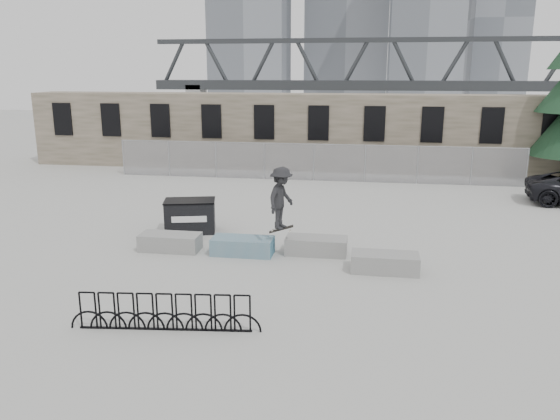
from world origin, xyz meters
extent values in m
plane|color=#A6A6A2|center=(0.00, 0.00, 0.00)|extent=(120.00, 120.00, 0.00)
cube|color=#675D4C|center=(0.00, 16.25, 2.25)|extent=(36.00, 2.50, 4.50)
cube|color=black|center=(-16.00, 14.98, 2.90)|extent=(1.20, 0.12, 2.00)
cube|color=black|center=(-12.80, 14.98, 2.90)|extent=(1.20, 0.12, 2.00)
cube|color=black|center=(-9.60, 14.98, 2.90)|extent=(1.20, 0.12, 2.00)
cube|color=black|center=(-6.40, 14.98, 2.90)|extent=(1.20, 0.12, 2.00)
cube|color=black|center=(-3.20, 14.98, 2.90)|extent=(1.20, 0.12, 2.00)
cube|color=black|center=(0.00, 14.98, 2.90)|extent=(1.20, 0.12, 2.00)
cube|color=black|center=(3.20, 14.98, 2.90)|extent=(1.20, 0.12, 2.00)
cube|color=black|center=(6.40, 14.98, 2.90)|extent=(1.20, 0.12, 2.00)
cube|color=black|center=(9.60, 14.98, 2.90)|extent=(1.20, 0.12, 2.00)
cube|color=black|center=(12.80, 14.98, 2.90)|extent=(1.20, 0.12, 2.00)
cylinder|color=gray|center=(-11.00, 12.50, 1.00)|extent=(0.06, 0.06, 2.00)
cylinder|color=gray|center=(-8.25, 12.50, 1.00)|extent=(0.06, 0.06, 2.00)
cylinder|color=gray|center=(-5.50, 12.50, 1.00)|extent=(0.06, 0.06, 2.00)
cylinder|color=gray|center=(-2.75, 12.50, 1.00)|extent=(0.06, 0.06, 2.00)
cylinder|color=gray|center=(0.00, 12.50, 1.00)|extent=(0.06, 0.06, 2.00)
cylinder|color=gray|center=(2.75, 12.50, 1.00)|extent=(0.06, 0.06, 2.00)
cylinder|color=gray|center=(5.50, 12.50, 1.00)|extent=(0.06, 0.06, 2.00)
cylinder|color=gray|center=(8.25, 12.50, 1.00)|extent=(0.06, 0.06, 2.00)
cylinder|color=gray|center=(11.00, 12.50, 1.00)|extent=(0.06, 0.06, 2.00)
cube|color=#99999E|center=(0.00, 12.50, 1.00)|extent=(22.00, 0.02, 2.00)
cylinder|color=gray|center=(0.00, 12.50, 2.00)|extent=(22.00, 0.04, 0.04)
cube|color=gray|center=(-3.57, -0.16, 0.28)|extent=(2.00, 0.90, 0.56)
cube|color=#2D471E|center=(-3.57, -0.16, 0.50)|extent=(1.76, 0.66, 0.10)
cube|color=#2D6A88|center=(-1.07, -0.20, 0.28)|extent=(2.00, 0.90, 0.56)
cube|color=#2D471E|center=(-1.07, -0.20, 0.50)|extent=(1.76, 0.66, 0.10)
cube|color=gray|center=(1.31, 0.22, 0.28)|extent=(2.00, 0.90, 0.56)
cube|color=#2D471E|center=(1.31, 0.22, 0.50)|extent=(1.76, 0.66, 0.10)
cube|color=gray|center=(3.49, -1.08, 0.28)|extent=(2.00, 0.90, 0.56)
cube|color=#2D471E|center=(3.49, -1.08, 0.50)|extent=(1.76, 0.66, 0.10)
cube|color=black|center=(-3.57, 2.00, 0.59)|extent=(2.02, 1.49, 1.17)
cube|color=black|center=(-3.57, 2.00, 1.19)|extent=(2.07, 1.55, 0.05)
cube|color=white|center=(-3.43, 1.46, 0.63)|extent=(1.23, 0.33, 0.23)
cube|color=black|center=(-1.64, -5.76, 0.02)|extent=(4.03, 0.51, 0.04)
torus|color=black|center=(-3.43, -5.96, 0.45)|extent=(0.89, 0.15, 0.89)
torus|color=black|center=(-2.98, -5.91, 0.45)|extent=(0.89, 0.15, 0.89)
torus|color=black|center=(-2.54, -5.86, 0.45)|extent=(0.89, 0.15, 0.89)
torus|color=black|center=(-2.09, -5.81, 0.45)|extent=(0.89, 0.15, 0.89)
torus|color=black|center=(-1.64, -5.76, 0.45)|extent=(0.89, 0.15, 0.89)
torus|color=black|center=(-1.19, -5.71, 0.45)|extent=(0.89, 0.15, 0.89)
torus|color=black|center=(-0.75, -5.66, 0.45)|extent=(0.89, 0.15, 0.89)
torus|color=black|center=(-0.30, -5.61, 0.45)|extent=(0.89, 0.15, 0.89)
torus|color=black|center=(0.15, -5.56, 0.45)|extent=(0.89, 0.15, 0.89)
cube|color=slate|center=(12.00, 85.00, 17.00)|extent=(12.00, 12.00, 34.00)
cube|color=slate|center=(26.00, 95.00, 15.00)|extent=(10.00, 10.00, 30.00)
cube|color=#2D3033|center=(10.00, 55.00, 4.00)|extent=(70.00, 3.00, 1.20)
cube|color=#2D3033|center=(10.00, 55.00, 9.50)|extent=(70.00, 0.60, 0.60)
cube|color=gray|center=(-20.00, 55.00, 2.00)|extent=(2.00, 3.00, 4.00)
imported|color=black|center=(0.22, -0.25, 1.95)|extent=(1.12, 1.45, 1.99)
cube|color=black|center=(0.22, -0.25, 0.93)|extent=(0.80, 0.31, 0.25)
cylinder|color=beige|center=(-0.06, -0.32, 0.88)|extent=(0.06, 0.03, 0.06)
cylinder|color=beige|center=(-0.06, -0.18, 0.88)|extent=(0.06, 0.03, 0.06)
cylinder|color=beige|center=(0.50, -0.32, 0.88)|extent=(0.06, 0.03, 0.06)
cylinder|color=beige|center=(0.50, -0.18, 0.88)|extent=(0.06, 0.03, 0.06)
camera|label=1|loc=(2.82, -16.79, 5.86)|focal=35.00mm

